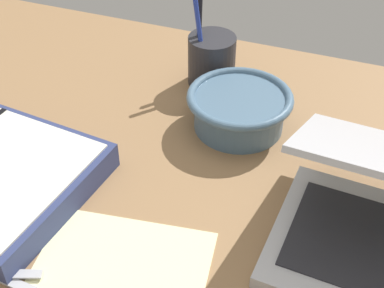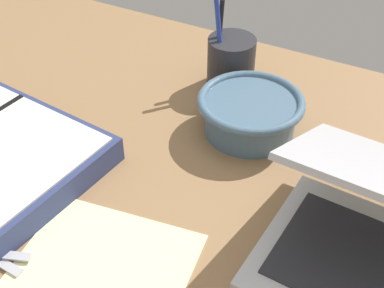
# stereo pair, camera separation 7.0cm
# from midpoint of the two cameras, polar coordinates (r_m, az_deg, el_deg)

# --- Properties ---
(desk_top) EXTENTS (1.40, 1.00, 0.02)m
(desk_top) POSITION_cam_midpoint_polar(r_m,az_deg,el_deg) (0.71, -5.65, -9.20)
(desk_top) COLOR #936D47
(desk_top) RESTS_ON ground
(bowl) EXTENTS (0.16, 0.16, 0.06)m
(bowl) POSITION_cam_midpoint_polar(r_m,az_deg,el_deg) (0.83, 2.64, 3.71)
(bowl) COLOR slate
(bowl) RESTS_ON desk_top
(pen_cup) EXTENTS (0.08, 0.08, 0.16)m
(pen_cup) POSITION_cam_midpoint_polar(r_m,az_deg,el_deg) (0.93, -0.11, 8.89)
(pen_cup) COLOR #28282D
(pen_cup) RESTS_ON desk_top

